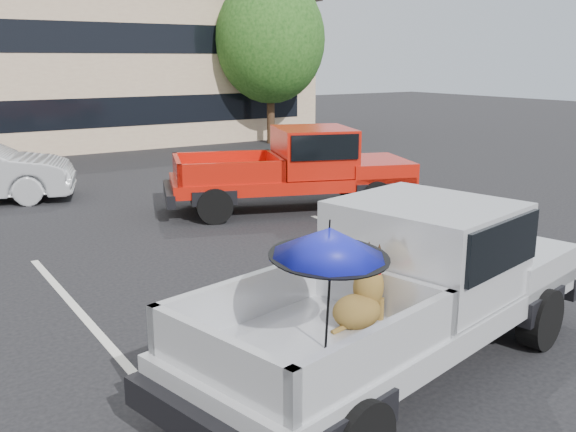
# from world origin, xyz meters

# --- Properties ---
(ground) EXTENTS (90.00, 90.00, 0.00)m
(ground) POSITION_xyz_m (0.00, 0.00, 0.00)
(ground) COLOR black
(ground) RESTS_ON ground
(stripe_left) EXTENTS (0.12, 5.00, 0.01)m
(stripe_left) POSITION_xyz_m (-3.00, 2.00, 0.00)
(stripe_left) COLOR silver
(stripe_left) RESTS_ON ground
(stripe_right) EXTENTS (0.12, 5.00, 0.01)m
(stripe_right) POSITION_xyz_m (3.00, 2.00, 0.00)
(stripe_right) COLOR silver
(stripe_right) RESTS_ON ground
(motel_building) EXTENTS (20.40, 8.40, 6.30)m
(motel_building) POSITION_xyz_m (2.00, 20.99, 3.21)
(motel_building) COLOR tan
(motel_building) RESTS_ON ground
(tree_right) EXTENTS (4.46, 4.46, 6.78)m
(tree_right) POSITION_xyz_m (9.00, 16.00, 4.21)
(tree_right) COLOR #332114
(tree_right) RESTS_ON ground
(tree_back) EXTENTS (4.68, 4.68, 7.11)m
(tree_back) POSITION_xyz_m (6.00, 24.00, 4.41)
(tree_back) COLOR #332114
(tree_back) RESTS_ON ground
(silver_pickup) EXTENTS (5.98, 3.15, 2.06)m
(silver_pickup) POSITION_xyz_m (-0.20, -1.94, 1.05)
(silver_pickup) COLOR black
(silver_pickup) RESTS_ON ground
(red_pickup) EXTENTS (6.11, 3.87, 1.90)m
(red_pickup) POSITION_xyz_m (3.31, 5.22, 1.04)
(red_pickup) COLOR black
(red_pickup) RESTS_ON ground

